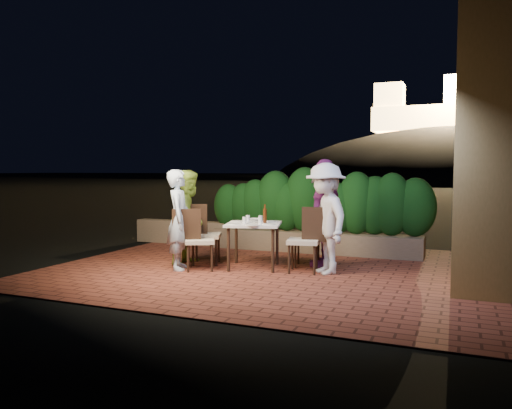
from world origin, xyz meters
The scene contains 32 objects.
ground centered at (0.00, 0.00, -0.02)m, with size 400.00×400.00×0.00m, color black.
terrace_floor centered at (0.00, 0.50, -0.07)m, with size 7.00×6.00×0.15m, color brown.
building_wall centered at (3.60, 2.00, 2.50)m, with size 1.60×5.00×5.00m, color olive.
window_pane centered at (2.82, 1.50, 2.00)m, with size 0.08×1.00×1.40m, color black.
window_frame centered at (2.81, 1.50, 2.00)m, with size 0.06×1.15×1.55m, color black.
planter centered at (0.20, 2.30, 0.20)m, with size 4.20×0.55×0.40m, color #7D6A4F.
hedge centered at (0.20, 2.30, 0.95)m, with size 4.00×0.70×1.10m, color #0F3911, non-canonical shape.
parapet centered at (-2.80, 2.30, 0.25)m, with size 2.20×0.30×0.50m, color #7D6A4F.
hill centered at (2.00, 60.00, -4.00)m, with size 52.00×40.00×22.00m, color black.
fortress centered at (2.00, 60.00, 10.50)m, with size 26.00×8.00×8.00m, color #FFCC7A, non-canonical shape.
dining_table centered at (-0.27, 0.36, 0.38)m, with size 0.86×0.86×0.75m, color white, non-canonical shape.
plate_nw centered at (-0.49, 0.05, 0.76)m, with size 0.20×0.20×0.01m, color white.
plate_sw centered at (-0.63, 0.48, 0.76)m, with size 0.22×0.22×0.01m, color white.
plate_ne centered at (0.05, 0.24, 0.76)m, with size 0.21×0.21×0.01m, color white.
plate_se centered at (-0.08, 0.66, 0.76)m, with size 0.22×0.22×0.01m, color white.
plate_centre centered at (-0.31, 0.38, 0.76)m, with size 0.19×0.19×0.01m, color white.
plate_front centered at (-0.14, 0.03, 0.76)m, with size 0.24×0.24×0.01m, color white.
glass_nw centered at (-0.36, 0.19, 0.81)m, with size 0.07×0.07×0.11m, color silver.
glass_sw centered at (-0.43, 0.48, 0.81)m, with size 0.07×0.07×0.12m, color silver.
glass_ne centered at (-0.11, 0.26, 0.81)m, with size 0.07×0.07×0.12m, color silver.
glass_se centered at (-0.21, 0.51, 0.81)m, with size 0.07×0.07×0.11m, color silver.
beer_bottle centered at (-0.10, 0.44, 0.91)m, with size 0.06×0.06×0.31m, color #441E0B, non-canonical shape.
bowl centered at (-0.39, 0.68, 0.77)m, with size 0.18×0.18×0.04m, color white.
chair_left_front centered at (-1.01, -0.13, 0.50)m, with size 0.46×0.46×1.00m, color black, non-canonical shape.
chair_left_back centered at (-1.17, 0.37, 0.52)m, with size 0.48×0.48×1.04m, color black, non-canonical shape.
chair_right_front centered at (0.59, 0.35, 0.52)m, with size 0.48×0.48×1.04m, color black, non-canonical shape.
chair_right_back centered at (0.52, 0.81, 0.46)m, with size 0.42×0.42×0.91m, color black, non-canonical shape.
diner_blue centered at (-1.35, -0.21, 0.82)m, with size 0.59×0.39×1.63m, color silver.
diner_green centered at (-1.45, 0.31, 0.81)m, with size 0.79×0.61×1.62m, color #9BC33D.
diner_white centered at (0.94, 0.38, 0.87)m, with size 1.12×0.65×1.74m, color silver.
diner_purple centered at (0.79, 0.95, 0.91)m, with size 1.06×0.44×1.81m, color #762773.
parapet_lamp centered at (-2.53, 2.30, 0.57)m, with size 0.10×0.10×0.14m, color orange.
Camera 1 is at (2.91, -7.20, 1.63)m, focal length 35.00 mm.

